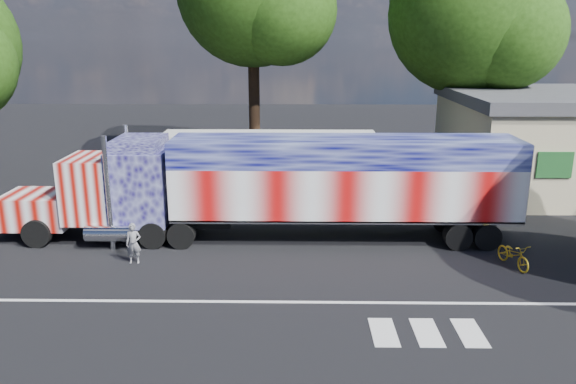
{
  "coord_description": "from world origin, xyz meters",
  "views": [
    {
      "loc": [
        0.33,
        -18.91,
        7.98
      ],
      "look_at": [
        0.0,
        3.0,
        1.9
      ],
      "focal_mm": 35.0,
      "sensor_mm": 36.0,
      "label": 1
    }
  ],
  "objects_px": {
    "coach_bus": "(269,162)",
    "woman": "(133,243)",
    "tree_ne_a": "(471,15)",
    "semi_truck": "(279,184)",
    "bicycle": "(513,255)"
  },
  "relations": [
    {
      "from": "semi_truck",
      "to": "bicycle",
      "type": "height_order",
      "value": "semi_truck"
    },
    {
      "from": "coach_bus",
      "to": "tree_ne_a",
      "type": "distance_m",
      "value": 14.77
    },
    {
      "from": "woman",
      "to": "bicycle",
      "type": "height_order",
      "value": "woman"
    },
    {
      "from": "tree_ne_a",
      "to": "bicycle",
      "type": "bearing_deg",
      "value": -98.45
    },
    {
      "from": "bicycle",
      "to": "coach_bus",
      "type": "bearing_deg",
      "value": 117.77
    },
    {
      "from": "woman",
      "to": "tree_ne_a",
      "type": "relative_size",
      "value": 0.11
    },
    {
      "from": "coach_bus",
      "to": "woman",
      "type": "bearing_deg",
      "value": -115.26
    },
    {
      "from": "woman",
      "to": "bicycle",
      "type": "xyz_separation_m",
      "value": [
        13.69,
        -0.14,
        -0.29
      ]
    },
    {
      "from": "semi_truck",
      "to": "tree_ne_a",
      "type": "relative_size",
      "value": 1.51
    },
    {
      "from": "woman",
      "to": "tree_ne_a",
      "type": "xyz_separation_m",
      "value": [
        15.94,
        15.04,
        8.44
      ]
    },
    {
      "from": "woman",
      "to": "tree_ne_a",
      "type": "height_order",
      "value": "tree_ne_a"
    },
    {
      "from": "bicycle",
      "to": "tree_ne_a",
      "type": "bearing_deg",
      "value": 65.76
    },
    {
      "from": "coach_bus",
      "to": "bicycle",
      "type": "xyz_separation_m",
      "value": [
        9.2,
        -9.67,
        -1.2
      ]
    },
    {
      "from": "woman",
      "to": "tree_ne_a",
      "type": "distance_m",
      "value": 23.49
    },
    {
      "from": "woman",
      "to": "coach_bus",
      "type": "bearing_deg",
      "value": 59.71
    }
  ]
}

